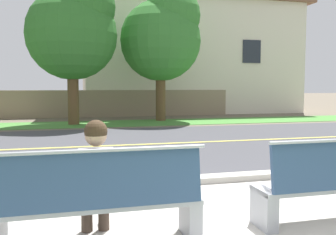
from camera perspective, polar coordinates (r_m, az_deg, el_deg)
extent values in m
plane|color=#665B4C|center=(11.40, -6.31, -3.13)|extent=(140.00, 140.00, 0.00)
cube|color=#B7B2A8|center=(4.21, 9.08, -17.03)|extent=(44.00, 3.60, 0.01)
cube|color=#ADA89E|center=(5.94, 1.48, -9.94)|extent=(44.00, 0.30, 0.11)
cube|color=#424247|center=(9.93, -5.09, -4.27)|extent=(52.00, 8.00, 0.01)
cube|color=#E0CC4C|center=(9.93, -5.09, -4.25)|extent=(48.00, 0.14, 0.01)
cube|color=#478438|center=(15.76, -8.57, -0.93)|extent=(48.00, 2.80, 0.02)
cube|color=#9EA0A8|center=(3.95, 3.49, -15.06)|extent=(0.14, 0.40, 0.45)
cube|color=#9EA0A8|center=(3.72, -10.72, -13.15)|extent=(2.01, 0.44, 0.05)
cube|color=navy|center=(3.45, -10.58, -9.64)|extent=(1.93, 0.12, 0.52)
cylinder|color=#9EA0A8|center=(3.39, -10.64, -5.08)|extent=(2.01, 0.04, 0.04)
cube|color=#9EA0A8|center=(4.28, 14.76, -13.64)|extent=(0.14, 0.40, 0.45)
cylinder|color=#47382D|center=(3.87, -12.57, -11.14)|extent=(0.15, 0.42, 0.15)
cylinder|color=#47382D|center=(3.88, -9.87, -11.06)|extent=(0.15, 0.42, 0.15)
cylinder|color=#47382D|center=(4.14, -12.58, -14.36)|extent=(0.12, 0.12, 0.43)
cube|color=black|center=(4.28, -12.57, -16.29)|extent=(0.09, 0.24, 0.07)
cylinder|color=#47382D|center=(4.15, -10.02, -14.27)|extent=(0.12, 0.12, 0.43)
cube|color=black|center=(4.29, -10.07, -16.20)|extent=(0.09, 0.24, 0.07)
cube|color=gray|center=(3.64, -11.10, -8.89)|extent=(0.34, 0.20, 0.52)
cylinder|color=gray|center=(3.65, -14.53, -8.59)|extent=(0.09, 0.09, 0.46)
cylinder|color=gray|center=(3.67, -7.74, -8.40)|extent=(0.09, 0.09, 0.46)
sphere|color=tan|center=(3.58, -11.21, -2.78)|extent=(0.21, 0.21, 0.21)
sphere|color=#382819|center=(3.58, -11.22, -2.14)|extent=(0.22, 0.22, 0.22)
cylinder|color=brown|center=(15.63, -14.60, 3.15)|extent=(0.45, 0.45, 2.32)
sphere|color=#2D6B28|center=(15.77, -14.80, 12.46)|extent=(3.71, 3.71, 3.71)
sphere|color=#2D6B28|center=(15.69, -13.13, 16.66)|extent=(2.60, 2.60, 2.60)
cylinder|color=brown|center=(16.83, -1.16, 3.38)|extent=(0.45, 0.45, 2.30)
sphere|color=#33752D|center=(16.96, -1.18, 11.94)|extent=(3.68, 3.68, 3.68)
sphere|color=#33752D|center=(16.98, 0.60, 15.70)|extent=(2.57, 2.57, 2.57)
cube|color=gray|center=(19.36, -9.20, 2.17)|extent=(13.00, 0.36, 1.40)
cube|color=beige|center=(23.58, 2.94, 8.92)|extent=(12.85, 6.40, 6.52)
cube|color=brown|center=(24.10, 2.97, 17.40)|extent=(13.88, 6.91, 0.60)
cube|color=#232833|center=(19.76, -2.38, 10.67)|extent=(1.10, 0.06, 1.30)
cube|color=#232833|center=(21.71, 12.96, 10.02)|extent=(1.10, 0.06, 1.30)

